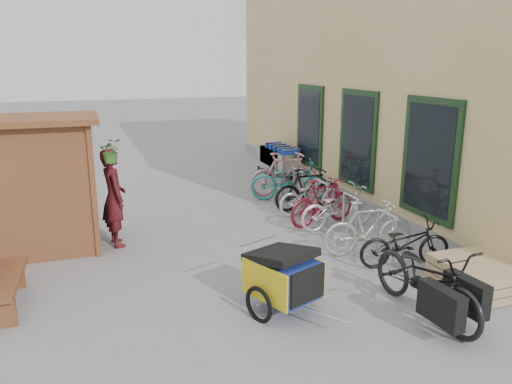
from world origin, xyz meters
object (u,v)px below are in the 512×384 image
object	(u,v)px
person_kiosk	(114,198)
bike_4	(312,195)
bike_6	(290,180)
kiosk	(31,166)
bike_0	(405,243)
bike_1	(369,228)
shopping_carts	(277,157)
bike_2	(338,207)
bike_3	(323,202)
child_trailer	(283,275)
pallet_stack	(478,275)
bike_5	(307,189)
cargo_bike	(428,280)
bike_7	(285,174)

from	to	relation	value
person_kiosk	bike_4	bearing A→B (deg)	-92.24
bike_4	bike_6	bearing A→B (deg)	-2.24
kiosk	bike_0	world-z (taller)	kiosk
bike_1	bike_6	bearing A→B (deg)	6.11
shopping_carts	bike_2	size ratio (longest dim) A/B	1.27
bike_3	bike_6	xyz separation A→B (m)	(0.11, 1.97, 0.01)
child_trailer	person_kiosk	world-z (taller)	person_kiosk
bike_0	bike_3	size ratio (longest dim) A/B	0.95
bike_1	bike_6	xyz separation A→B (m)	(0.11, 3.74, 0.01)
bike_2	bike_6	size ratio (longest dim) A/B	0.89
pallet_stack	bike_5	xyz separation A→B (m)	(-0.65, 4.60, 0.28)
shopping_carts	bike_2	bearing A→B (deg)	-97.31
cargo_bike	bike_5	xyz separation A→B (m)	(0.63, 5.04, -0.03)
bike_1	bike_5	distance (m)	2.87
kiosk	bike_7	world-z (taller)	kiosk
cargo_bike	bike_4	xyz separation A→B (m)	(0.59, 4.73, -0.10)
pallet_stack	cargo_bike	xyz separation A→B (m)	(-1.28, -0.43, 0.31)
bike_4	bike_6	xyz separation A→B (m)	(-0.02, 1.19, 0.08)
child_trailer	cargo_bike	size ratio (longest dim) A/B	0.79
pallet_stack	bike_4	bearing A→B (deg)	99.13
bike_4	cargo_bike	bearing A→B (deg)	169.65
kiosk	bike_7	distance (m)	6.09
pallet_stack	cargo_bike	world-z (taller)	cargo_bike
bike_7	person_kiosk	bearing A→B (deg)	118.55
bike_6	bike_3	bearing A→B (deg)	-163.91
shopping_carts	bike_0	size ratio (longest dim) A/B	1.39
bike_2	bike_4	size ratio (longest dim) A/B	1.07
bike_0	bike_6	size ratio (longest dim) A/B	0.82
person_kiosk	bike_3	size ratio (longest dim) A/B	1.10
bike_4	bike_6	world-z (taller)	bike_6
bike_0	bike_1	world-z (taller)	bike_1
kiosk	bike_5	bearing A→B (deg)	7.40
pallet_stack	bike_5	size ratio (longest dim) A/B	0.74
cargo_bike	bike_1	bearing A→B (deg)	74.34
bike_4	bike_2	bearing A→B (deg)	179.75
bike_4	bike_7	xyz separation A→B (m)	(0.05, 1.65, 0.14)
person_kiosk	bike_5	bearing A→B (deg)	-88.30
cargo_bike	bike_5	world-z (taller)	cargo_bike
kiosk	bike_1	bearing A→B (deg)	-21.37
shopping_carts	bike_6	xyz separation A→B (m)	(-0.71, -2.64, -0.07)
bike_0	bike_2	bearing A→B (deg)	12.42
bike_5	bike_6	world-z (taller)	bike_6
child_trailer	bike_7	distance (m)	6.09
bike_3	bike_5	xyz separation A→B (m)	(0.17, 1.09, -0.01)
shopping_carts	bike_6	bearing A→B (deg)	-105.07
pallet_stack	bike_6	distance (m)	5.53
shopping_carts	child_trailer	world-z (taller)	shopping_carts
bike_0	bike_1	size ratio (longest dim) A/B	0.95
child_trailer	cargo_bike	world-z (taller)	cargo_bike
shopping_carts	cargo_bike	bearing A→B (deg)	-98.50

